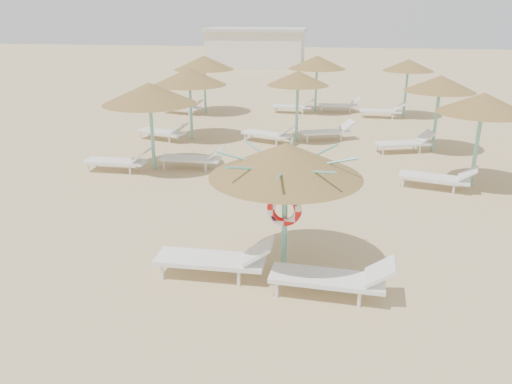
# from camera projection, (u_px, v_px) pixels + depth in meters

# --- Properties ---
(ground) EXTENTS (120.00, 120.00, 0.00)m
(ground) POSITION_uv_depth(u_px,v_px,m) (269.00, 266.00, 9.84)
(ground) COLOR tan
(ground) RESTS_ON ground
(main_palapa) EXTENTS (2.82, 2.82, 2.53)m
(main_palapa) POSITION_uv_depth(u_px,v_px,m) (286.00, 161.00, 9.01)
(main_palapa) COLOR #6CBCAC
(main_palapa) RESTS_ON ground
(lounger_main_a) EXTENTS (2.21, 0.69, 0.80)m
(lounger_main_a) POSITION_uv_depth(u_px,v_px,m) (218.00, 258.00, 9.33)
(lounger_main_a) COLOR white
(lounger_main_a) RESTS_ON ground
(lounger_main_b) EXTENTS (2.18, 0.76, 0.78)m
(lounger_main_b) POSITION_uv_depth(u_px,v_px,m) (335.00, 277.00, 8.69)
(lounger_main_b) COLOR white
(lounger_main_b) RESTS_ON ground
(palapa_field) EXTENTS (19.39, 13.99, 2.73)m
(palapa_field) POSITION_uv_depth(u_px,v_px,m) (355.00, 81.00, 18.02)
(palapa_field) COLOR #6CBCAC
(palapa_field) RESTS_ON ground
(service_hut) EXTENTS (8.40, 4.40, 3.25)m
(service_hut) POSITION_uv_depth(u_px,v_px,m) (256.00, 48.00, 42.60)
(service_hut) COLOR silver
(service_hut) RESTS_ON ground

